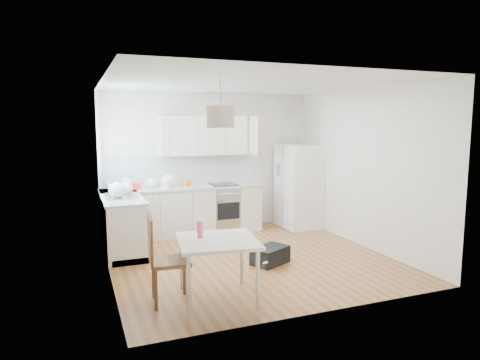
# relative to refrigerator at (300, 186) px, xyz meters

# --- Properties ---
(floor) EXTENTS (4.20, 4.20, 0.00)m
(floor) POSITION_rel_refrigerator_xyz_m (-1.75, -1.55, -0.84)
(floor) COLOR brown
(floor) RESTS_ON ground
(ceiling) EXTENTS (4.20, 4.20, 0.00)m
(ceiling) POSITION_rel_refrigerator_xyz_m (-1.75, -1.55, 1.86)
(ceiling) COLOR white
(ceiling) RESTS_ON wall_back
(wall_back) EXTENTS (4.20, 0.00, 4.20)m
(wall_back) POSITION_rel_refrigerator_xyz_m (-1.75, 0.55, 0.51)
(wall_back) COLOR white
(wall_back) RESTS_ON floor
(wall_left) EXTENTS (0.00, 4.20, 4.20)m
(wall_left) POSITION_rel_refrigerator_xyz_m (-3.85, -1.55, 0.51)
(wall_left) COLOR white
(wall_left) RESTS_ON floor
(wall_right) EXTENTS (0.00, 4.20, 4.20)m
(wall_right) POSITION_rel_refrigerator_xyz_m (0.35, -1.55, 0.51)
(wall_right) COLOR white
(wall_right) RESTS_ON floor
(window_glassblock) EXTENTS (0.02, 1.00, 1.00)m
(window_glassblock) POSITION_rel_refrigerator_xyz_m (-3.84, -0.40, 0.91)
(window_glassblock) COLOR #BFE0F9
(window_glassblock) RESTS_ON wall_left
(cabinets_back) EXTENTS (3.00, 0.60, 0.88)m
(cabinets_back) POSITION_rel_refrigerator_xyz_m (-2.35, 0.25, -0.40)
(cabinets_back) COLOR beige
(cabinets_back) RESTS_ON floor
(cabinets_left) EXTENTS (0.60, 1.80, 0.88)m
(cabinets_left) POSITION_rel_refrigerator_xyz_m (-3.55, -0.35, -0.40)
(cabinets_left) COLOR beige
(cabinets_left) RESTS_ON floor
(counter_back) EXTENTS (3.02, 0.64, 0.04)m
(counter_back) POSITION_rel_refrigerator_xyz_m (-2.35, 0.25, 0.06)
(counter_back) COLOR #B0B3B5
(counter_back) RESTS_ON cabinets_back
(counter_left) EXTENTS (0.64, 1.82, 0.04)m
(counter_left) POSITION_rel_refrigerator_xyz_m (-3.55, -0.35, 0.06)
(counter_left) COLOR #B0B3B5
(counter_left) RESTS_ON cabinets_left
(backsplash_back) EXTENTS (3.00, 0.01, 0.58)m
(backsplash_back) POSITION_rel_refrigerator_xyz_m (-2.35, 0.54, 0.37)
(backsplash_back) COLOR white
(backsplash_back) RESTS_ON wall_back
(backsplash_left) EXTENTS (0.01, 1.80, 0.58)m
(backsplash_left) POSITION_rel_refrigerator_xyz_m (-3.85, -0.35, 0.37)
(backsplash_left) COLOR white
(backsplash_left) RESTS_ON wall_left
(upper_cabinets) EXTENTS (1.70, 0.32, 0.75)m
(upper_cabinets) POSITION_rel_refrigerator_xyz_m (-1.90, 0.39, 1.03)
(upper_cabinets) COLOR beige
(upper_cabinets) RESTS_ON wall_back
(range_oven) EXTENTS (0.50, 0.61, 0.88)m
(range_oven) POSITION_rel_refrigerator_xyz_m (-1.55, 0.25, -0.40)
(range_oven) COLOR #B0B2B5
(range_oven) RESTS_ON floor
(sink) EXTENTS (0.50, 0.80, 0.16)m
(sink) POSITION_rel_refrigerator_xyz_m (-3.55, -0.40, 0.07)
(sink) COLOR #B0B2B5
(sink) RESTS_ON counter_left
(refrigerator) EXTENTS (0.83, 0.86, 1.68)m
(refrigerator) POSITION_rel_refrigerator_xyz_m (0.00, 0.00, 0.00)
(refrigerator) COLOR white
(refrigerator) RESTS_ON floor
(dining_table) EXTENTS (1.05, 1.05, 0.73)m
(dining_table) POSITION_rel_refrigerator_xyz_m (-2.70, -2.85, -0.19)
(dining_table) COLOR beige
(dining_table) RESTS_ON floor
(dining_chair) EXTENTS (0.49, 0.49, 1.05)m
(dining_chair) POSITION_rel_refrigerator_xyz_m (-3.25, -2.76, -0.32)
(dining_chair) COLOR #513318
(dining_chair) RESTS_ON floor
(drink_bottle) EXTENTS (0.08, 0.08, 0.24)m
(drink_bottle) POSITION_rel_refrigerator_xyz_m (-2.87, -2.71, 0.01)
(drink_bottle) COLOR #E53F7A
(drink_bottle) RESTS_ON dining_table
(gym_bag) EXTENTS (0.66, 0.58, 0.26)m
(gym_bag) POSITION_rel_refrigerator_xyz_m (-1.55, -1.91, -0.71)
(gym_bag) COLOR black
(gym_bag) RESTS_ON floor
(pendant_lamp) EXTENTS (0.41, 0.41, 0.26)m
(pendant_lamp) POSITION_rel_refrigerator_xyz_m (-2.62, -2.77, 1.34)
(pendant_lamp) COLOR #C5B397
(pendant_lamp) RESTS_ON ceiling
(grocery_bag_a) EXTENTS (0.24, 0.20, 0.21)m
(grocery_bag_a) POSITION_rel_refrigerator_xyz_m (-3.38, 0.33, 0.18)
(grocery_bag_a) COLOR white
(grocery_bag_a) RESTS_ON counter_back
(grocery_bag_b) EXTENTS (0.21, 0.18, 0.19)m
(grocery_bag_b) POSITION_rel_refrigerator_xyz_m (-2.91, 0.29, 0.17)
(grocery_bag_b) COLOR white
(grocery_bag_b) RESTS_ON counter_back
(grocery_bag_c) EXTENTS (0.28, 0.24, 0.25)m
(grocery_bag_c) POSITION_rel_refrigerator_xyz_m (-2.62, 0.27, 0.20)
(grocery_bag_c) COLOR white
(grocery_bag_c) RESTS_ON counter_back
(grocery_bag_d) EXTENTS (0.21, 0.18, 0.19)m
(grocery_bag_d) POSITION_rel_refrigerator_xyz_m (-3.44, -0.20, 0.17)
(grocery_bag_d) COLOR white
(grocery_bag_d) RESTS_ON counter_back
(grocery_bag_e) EXTENTS (0.27, 0.23, 0.25)m
(grocery_bag_e) POSITION_rel_refrigerator_xyz_m (-3.62, -0.52, 0.20)
(grocery_bag_e) COLOR white
(grocery_bag_e) RESTS_ON counter_left
(snack_orange) EXTENTS (0.20, 0.18, 0.12)m
(snack_orange) POSITION_rel_refrigerator_xyz_m (-2.26, 0.31, 0.14)
(snack_orange) COLOR orange
(snack_orange) RESTS_ON counter_back
(snack_yellow) EXTENTS (0.17, 0.14, 0.10)m
(snack_yellow) POSITION_rel_refrigerator_xyz_m (-2.70, 0.27, 0.13)
(snack_yellow) COLOR yellow
(snack_yellow) RESTS_ON counter_back
(snack_red) EXTENTS (0.18, 0.16, 0.11)m
(snack_red) POSITION_rel_refrigerator_xyz_m (-3.21, 0.27, 0.13)
(snack_red) COLOR red
(snack_red) RESTS_ON counter_back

